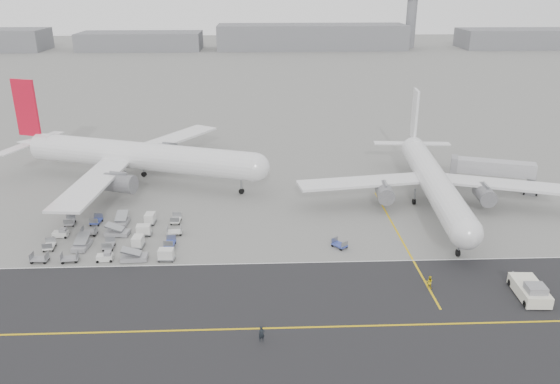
{
  "coord_description": "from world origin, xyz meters",
  "views": [
    {
      "loc": [
        7.65,
        -71.85,
        38.17
      ],
      "look_at": [
        11.13,
        12.0,
        5.51
      ],
      "focal_mm": 35.0,
      "sensor_mm": 36.0,
      "label": 1
    }
  ],
  "objects_px": {
    "airliner_b": "(433,180)",
    "ground_crew_a": "(262,334)",
    "control_tower": "(411,20)",
    "airliner_a": "(135,155)",
    "jet_bridge": "(494,169)",
    "pushback_tug": "(530,290)",
    "ground_crew_b": "(429,282)"
  },
  "relations": [
    {
      "from": "control_tower",
      "to": "ground_crew_b",
      "type": "relative_size",
      "value": 17.42
    },
    {
      "from": "control_tower",
      "to": "ground_crew_b",
      "type": "bearing_deg",
      "value": -104.29
    },
    {
      "from": "ground_crew_a",
      "to": "ground_crew_b",
      "type": "height_order",
      "value": "ground_crew_a"
    },
    {
      "from": "control_tower",
      "to": "ground_crew_b",
      "type": "distance_m",
      "value": 283.99
    },
    {
      "from": "airliner_b",
      "to": "ground_crew_b",
      "type": "bearing_deg",
      "value": -101.92
    },
    {
      "from": "airliner_a",
      "to": "ground_crew_a",
      "type": "xyz_separation_m",
      "value": [
        24.69,
        -53.33,
        -4.65
      ]
    },
    {
      "from": "airliner_a",
      "to": "airliner_b",
      "type": "distance_m",
      "value": 57.57
    },
    {
      "from": "pushback_tug",
      "to": "control_tower",
      "type": "bearing_deg",
      "value": 81.71
    },
    {
      "from": "airliner_b",
      "to": "ground_crew_a",
      "type": "distance_m",
      "value": 49.96
    },
    {
      "from": "jet_bridge",
      "to": "ground_crew_b",
      "type": "height_order",
      "value": "jet_bridge"
    },
    {
      "from": "pushback_tug",
      "to": "ground_crew_a",
      "type": "xyz_separation_m",
      "value": [
        -34.58,
        -7.81,
        -0.06
      ]
    },
    {
      "from": "pushback_tug",
      "to": "ground_crew_a",
      "type": "height_order",
      "value": "pushback_tug"
    },
    {
      "from": "ground_crew_b",
      "to": "airliner_b",
      "type": "bearing_deg",
      "value": -85.38
    },
    {
      "from": "control_tower",
      "to": "pushback_tug",
      "type": "height_order",
      "value": "control_tower"
    },
    {
      "from": "airliner_a",
      "to": "ground_crew_a",
      "type": "height_order",
      "value": "airliner_a"
    },
    {
      "from": "airliner_a",
      "to": "jet_bridge",
      "type": "relative_size",
      "value": 3.35
    },
    {
      "from": "airliner_b",
      "to": "ground_crew_a",
      "type": "xyz_separation_m",
      "value": [
        -31.04,
        -38.95,
        -3.94
      ]
    },
    {
      "from": "control_tower",
      "to": "ground_crew_b",
      "type": "xyz_separation_m",
      "value": [
        -69.98,
        -274.81,
        -15.36
      ]
    },
    {
      "from": "ground_crew_a",
      "to": "jet_bridge",
      "type": "bearing_deg",
      "value": 31.48
    },
    {
      "from": "ground_crew_a",
      "to": "ground_crew_b",
      "type": "distance_m",
      "value": 24.71
    },
    {
      "from": "control_tower",
      "to": "airliner_b",
      "type": "height_order",
      "value": "control_tower"
    },
    {
      "from": "airliner_a",
      "to": "ground_crew_a",
      "type": "bearing_deg",
      "value": -136.0
    },
    {
      "from": "airliner_a",
      "to": "jet_bridge",
      "type": "xyz_separation_m",
      "value": [
        69.91,
        -7.31,
        -1.36
      ]
    },
    {
      "from": "jet_bridge",
      "to": "control_tower",
      "type": "bearing_deg",
      "value": 97.97
    },
    {
      "from": "control_tower",
      "to": "airliner_b",
      "type": "xyz_separation_m",
      "value": [
        -61.26,
        -246.46,
        -11.33
      ]
    },
    {
      "from": "control_tower",
      "to": "ground_crew_a",
      "type": "xyz_separation_m",
      "value": [
        -92.3,
        -285.41,
        -15.27
      ]
    },
    {
      "from": "airliner_a",
      "to": "ground_crew_b",
      "type": "xyz_separation_m",
      "value": [
        47.01,
        -42.73,
        -4.74
      ]
    },
    {
      "from": "control_tower",
      "to": "ground_crew_a",
      "type": "bearing_deg",
      "value": -107.92
    },
    {
      "from": "airliner_a",
      "to": "ground_crew_b",
      "type": "height_order",
      "value": "airliner_a"
    },
    {
      "from": "airliner_a",
      "to": "airliner_b",
      "type": "xyz_separation_m",
      "value": [
        55.73,
        -14.39,
        -0.71
      ]
    },
    {
      "from": "airliner_a",
      "to": "airliner_b",
      "type": "bearing_deg",
      "value": -85.33
    },
    {
      "from": "airliner_a",
      "to": "pushback_tug",
      "type": "height_order",
      "value": "airliner_a"
    }
  ]
}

